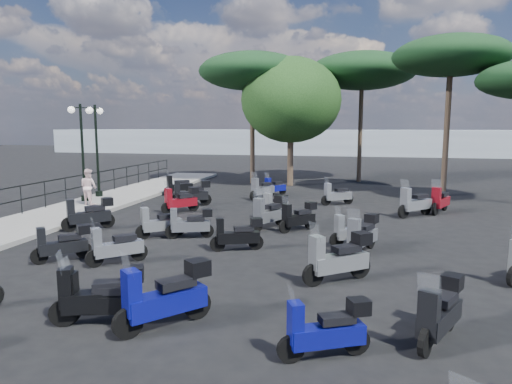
% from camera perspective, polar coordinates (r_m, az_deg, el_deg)
% --- Properties ---
extents(ground, '(120.00, 120.00, 0.00)m').
position_cam_1_polar(ground, '(14.03, -7.69, -6.25)').
color(ground, black).
rests_on(ground, ground).
extents(sidewalk, '(3.00, 30.00, 0.15)m').
position_cam_1_polar(sidewalk, '(19.65, -22.61, -2.41)').
color(sidewalk, slate).
rests_on(sidewalk, ground).
extents(railing, '(0.04, 26.04, 1.10)m').
position_cam_1_polar(railing, '(20.15, -26.09, 0.00)').
color(railing, black).
rests_on(railing, sidewalk).
extents(lamp_post_1, '(0.56, 1.23, 4.30)m').
position_cam_1_polar(lamp_post_1, '(21.75, -20.89, 5.37)').
color(lamp_post_1, black).
rests_on(lamp_post_1, sidewalk).
extents(lamp_post_2, '(0.38, 1.27, 4.33)m').
position_cam_1_polar(lamp_post_2, '(22.95, -19.30, 5.61)').
color(lamp_post_2, black).
rests_on(lamp_post_2, sidewalk).
extents(pedestrian_far, '(0.89, 0.78, 1.54)m').
position_cam_1_polar(pedestrian_far, '(20.77, -20.19, 0.63)').
color(pedestrian_far, beige).
rests_on(pedestrian_far, sidewalk).
extents(scooter_1, '(1.19, 1.18, 1.26)m').
position_cam_1_polar(scooter_1, '(12.21, -17.18, -6.63)').
color(scooter_1, black).
rests_on(scooter_1, ground).
extents(scooter_2, '(1.21, 1.14, 1.20)m').
position_cam_1_polar(scooter_2, '(12.92, -23.04, -6.03)').
color(scooter_2, black).
rests_on(scooter_2, ground).
extents(scooter_3, '(1.40, 1.31, 1.39)m').
position_cam_1_polar(scooter_3, '(16.46, -20.17, -2.66)').
color(scooter_3, black).
rests_on(scooter_3, ground).
extents(scooter_4, '(1.72, 0.98, 1.46)m').
position_cam_1_polar(scooter_4, '(20.25, -8.12, -0.19)').
color(scooter_4, black).
rests_on(scooter_4, ground).
extents(scooter_5, '(1.29, 1.17, 1.31)m').
position_cam_1_polar(scooter_5, '(23.53, -9.66, 0.71)').
color(scooter_5, black).
rests_on(scooter_5, ground).
extents(scooter_7, '(1.60, 0.88, 1.35)m').
position_cam_1_polar(scooter_7, '(8.74, -18.96, -12.21)').
color(scooter_7, black).
rests_on(scooter_7, ground).
extents(scooter_8, '(1.46, 0.76, 1.22)m').
position_cam_1_polar(scooter_8, '(14.46, -8.25, -3.96)').
color(scooter_8, black).
rests_on(scooter_8, ground).
extents(scooter_9, '(1.28, 1.10, 1.27)m').
position_cam_1_polar(scooter_9, '(14.71, -11.97, -3.92)').
color(scooter_9, black).
rests_on(scooter_9, ground).
extents(scooter_10, '(1.24, 1.32, 1.32)m').
position_cam_1_polar(scooter_10, '(18.75, -9.40, -1.06)').
color(scooter_10, black).
rests_on(scooter_10, ground).
extents(scooter_11, '(0.98, 1.53, 1.35)m').
position_cam_1_polar(scooter_11, '(21.89, 0.73, 0.31)').
color(scooter_11, black).
rests_on(scooter_11, ground).
extents(scooter_12, '(1.33, 1.51, 1.46)m').
position_cam_1_polar(scooter_12, '(8.26, -11.30, -12.80)').
color(scooter_12, black).
rests_on(scooter_12, ground).
extents(scooter_13, '(1.50, 0.60, 1.21)m').
position_cam_1_polar(scooter_13, '(8.77, -19.32, -12.77)').
color(scooter_13, black).
rests_on(scooter_13, ground).
extents(scooter_14, '(1.45, 0.79, 1.22)m').
position_cam_1_polar(scooter_14, '(12.91, -2.33, -5.36)').
color(scooter_14, black).
rests_on(scooter_14, ground).
extents(scooter_15, '(1.16, 1.24, 1.23)m').
position_cam_1_polar(scooter_15, '(15.32, 5.31, -3.20)').
color(scooter_15, black).
rests_on(scooter_15, ground).
extents(scooter_16, '(0.83, 1.51, 1.28)m').
position_cam_1_polar(scooter_16, '(17.51, 2.35, -1.79)').
color(scooter_16, black).
rests_on(scooter_16, ground).
extents(scooter_17, '(1.01, 1.23, 1.20)m').
position_cam_1_polar(scooter_17, '(23.04, 2.30, 0.57)').
color(scooter_17, black).
rests_on(scooter_17, ground).
extents(scooter_19, '(1.38, 0.83, 1.18)m').
position_cam_1_polar(scooter_19, '(7.25, 8.71, -16.75)').
color(scooter_19, black).
rests_on(scooter_19, ground).
extents(scooter_20, '(1.51, 1.26, 1.43)m').
position_cam_1_polar(scooter_20, '(10.52, 10.26, -8.21)').
color(scooter_20, black).
rests_on(scooter_20, ground).
extents(scooter_21, '(1.36, 0.89, 1.21)m').
position_cam_1_polar(scooter_21, '(13.70, 11.96, -4.89)').
color(scooter_21, black).
rests_on(scooter_21, ground).
extents(scooter_22, '(1.02, 1.65, 1.42)m').
position_cam_1_polar(scooter_22, '(15.65, 1.72, -2.65)').
color(scooter_22, black).
rests_on(scooter_22, ground).
extents(scooter_23, '(1.40, 0.97, 1.27)m').
position_cam_1_polar(scooter_23, '(20.63, 10.05, -0.38)').
color(scooter_23, black).
rests_on(scooter_23, ground).
extents(scooter_25, '(0.93, 1.52, 1.31)m').
position_cam_1_polar(scooter_25, '(8.19, 21.97, -13.88)').
color(scooter_25, black).
rests_on(scooter_25, ground).
extents(scooter_27, '(0.90, 1.57, 1.34)m').
position_cam_1_polar(scooter_27, '(13.00, 13.16, -5.27)').
color(scooter_27, black).
rests_on(scooter_27, ground).
extents(scooter_28, '(0.95, 1.65, 1.42)m').
position_cam_1_polar(scooter_28, '(19.83, 22.00, -1.06)').
color(scooter_28, black).
rests_on(scooter_28, ground).
extents(scooter_29, '(1.39, 1.41, 1.49)m').
position_cam_1_polar(scooter_29, '(18.70, 19.20, -1.37)').
color(scooter_29, black).
rests_on(scooter_29, ground).
extents(broadleaf_tree, '(5.78, 5.78, 7.43)m').
position_cam_1_polar(broadleaf_tree, '(26.91, 4.39, 11.36)').
color(broadleaf_tree, '#38281E').
rests_on(broadleaf_tree, ground).
extents(pine_0, '(6.55, 6.55, 7.97)m').
position_cam_1_polar(pine_0, '(29.64, 13.13, 14.47)').
color(pine_0, '#38281E').
rests_on(pine_0, ground).
extents(pine_1, '(5.57, 5.57, 7.82)m').
position_cam_1_polar(pine_1, '(24.83, 23.19, 15.28)').
color(pine_1, '#38281E').
rests_on(pine_1, ground).
extents(pine_2, '(6.37, 6.37, 7.82)m').
position_cam_1_polar(pine_2, '(28.03, -0.47, 14.80)').
color(pine_2, '#38281E').
rests_on(pine_2, ground).
extents(distant_hills, '(70.00, 8.00, 3.00)m').
position_cam_1_polar(distant_hills, '(57.95, 8.01, 6.21)').
color(distant_hills, gray).
rests_on(distant_hills, ground).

